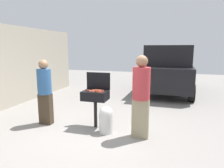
{
  "coord_description": "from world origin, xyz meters",
  "views": [
    {
      "loc": [
        1.71,
        -4.12,
        1.92
      ],
      "look_at": [
        0.25,
        0.79,
        1.0
      ],
      "focal_mm": 32.39,
      "sensor_mm": 36.0,
      "label": 1
    }
  ],
  "objects_px": {
    "hot_dog_2": "(99,92)",
    "person_left": "(45,90)",
    "person_right": "(141,94)",
    "hot_dog_4": "(95,90)",
    "hot_dog_5": "(92,91)",
    "hot_dog_3": "(92,91)",
    "hot_dog_8": "(101,91)",
    "hot_dog_7": "(101,90)",
    "propane_tank": "(106,119)",
    "parked_minivan": "(168,69)",
    "hot_dog_6": "(97,90)",
    "hot_dog_0": "(99,90)",
    "bbq_grill": "(95,97)",
    "hot_dog_1": "(95,91)",
    "hot_dog_9": "(88,90)"
  },
  "relations": [
    {
      "from": "hot_dog_2",
      "to": "bbq_grill",
      "type": "bearing_deg",
      "value": 136.01
    },
    {
      "from": "hot_dog_4",
      "to": "person_right",
      "type": "bearing_deg",
      "value": -14.94
    },
    {
      "from": "hot_dog_9",
      "to": "hot_dog_3",
      "type": "bearing_deg",
      "value": -28.01
    },
    {
      "from": "hot_dog_1",
      "to": "hot_dog_3",
      "type": "bearing_deg",
      "value": -159.48
    },
    {
      "from": "hot_dog_7",
      "to": "hot_dog_5",
      "type": "bearing_deg",
      "value": -132.09
    },
    {
      "from": "hot_dog_2",
      "to": "hot_dog_9",
      "type": "relative_size",
      "value": 1.0
    },
    {
      "from": "hot_dog_5",
      "to": "person_right",
      "type": "distance_m",
      "value": 1.18
    },
    {
      "from": "hot_dog_3",
      "to": "hot_dog_4",
      "type": "distance_m",
      "value": 0.14
    },
    {
      "from": "hot_dog_5",
      "to": "hot_dog_8",
      "type": "xyz_separation_m",
      "value": [
        0.22,
        0.05,
        0.0
      ]
    },
    {
      "from": "hot_dog_4",
      "to": "hot_dog_5",
      "type": "xyz_separation_m",
      "value": [
        -0.0,
        -0.17,
        0.0
      ]
    },
    {
      "from": "hot_dog_1",
      "to": "person_left",
      "type": "bearing_deg",
      "value": -175.85
    },
    {
      "from": "hot_dog_5",
      "to": "hot_dog_8",
      "type": "distance_m",
      "value": 0.22
    },
    {
      "from": "hot_dog_3",
      "to": "hot_dog_6",
      "type": "bearing_deg",
      "value": 66.57
    },
    {
      "from": "hot_dog_1",
      "to": "hot_dog_4",
      "type": "distance_m",
      "value": 0.12
    },
    {
      "from": "hot_dog_7",
      "to": "propane_tank",
      "type": "relative_size",
      "value": 0.21
    },
    {
      "from": "hot_dog_6",
      "to": "person_left",
      "type": "xyz_separation_m",
      "value": [
        -1.31,
        -0.25,
        -0.03
      ]
    },
    {
      "from": "hot_dog_0",
      "to": "hot_dog_7",
      "type": "height_order",
      "value": "same"
    },
    {
      "from": "parked_minivan",
      "to": "hot_dog_8",
      "type": "bearing_deg",
      "value": 74.9
    },
    {
      "from": "hot_dog_3",
      "to": "person_right",
      "type": "height_order",
      "value": "person_right"
    },
    {
      "from": "hot_dog_3",
      "to": "hot_dog_8",
      "type": "relative_size",
      "value": 1.0
    },
    {
      "from": "hot_dog_0",
      "to": "hot_dog_1",
      "type": "distance_m",
      "value": 0.1
    },
    {
      "from": "hot_dog_6",
      "to": "person_right",
      "type": "bearing_deg",
      "value": -17.56
    },
    {
      "from": "person_left",
      "to": "person_right",
      "type": "bearing_deg",
      "value": -0.25
    },
    {
      "from": "hot_dog_0",
      "to": "hot_dog_5",
      "type": "relative_size",
      "value": 1.0
    },
    {
      "from": "hot_dog_1",
      "to": "propane_tank",
      "type": "relative_size",
      "value": 0.21
    },
    {
      "from": "hot_dog_5",
      "to": "hot_dog_2",
      "type": "bearing_deg",
      "value": -10.65
    },
    {
      "from": "hot_dog_1",
      "to": "hot_dog_5",
      "type": "bearing_deg",
      "value": -135.33
    },
    {
      "from": "hot_dog_4",
      "to": "propane_tank",
      "type": "height_order",
      "value": "hot_dog_4"
    },
    {
      "from": "person_left",
      "to": "parked_minivan",
      "type": "bearing_deg",
      "value": 61.55
    },
    {
      "from": "hot_dog_3",
      "to": "propane_tank",
      "type": "distance_m",
      "value": 0.74
    },
    {
      "from": "hot_dog_0",
      "to": "hot_dog_9",
      "type": "distance_m",
      "value": 0.25
    },
    {
      "from": "hot_dog_9",
      "to": "bbq_grill",
      "type": "bearing_deg",
      "value": 13.05
    },
    {
      "from": "hot_dog_5",
      "to": "person_left",
      "type": "bearing_deg",
      "value": -178.24
    },
    {
      "from": "hot_dog_1",
      "to": "hot_dog_5",
      "type": "relative_size",
      "value": 1.0
    },
    {
      "from": "person_left",
      "to": "hot_dog_6",
      "type": "bearing_deg",
      "value": 12.91
    },
    {
      "from": "hot_dog_3",
      "to": "hot_dog_7",
      "type": "height_order",
      "value": "same"
    },
    {
      "from": "hot_dog_2",
      "to": "person_right",
      "type": "distance_m",
      "value": 0.98
    },
    {
      "from": "hot_dog_2",
      "to": "person_left",
      "type": "relative_size",
      "value": 0.08
    },
    {
      "from": "hot_dog_6",
      "to": "hot_dog_9",
      "type": "bearing_deg",
      "value": -146.38
    },
    {
      "from": "hot_dog_2",
      "to": "person_left",
      "type": "bearing_deg",
      "value": -179.97
    },
    {
      "from": "hot_dog_3",
      "to": "hot_dog_9",
      "type": "bearing_deg",
      "value": 151.99
    },
    {
      "from": "hot_dog_0",
      "to": "hot_dog_6",
      "type": "distance_m",
      "value": 0.09
    },
    {
      "from": "hot_dog_4",
      "to": "hot_dog_5",
      "type": "bearing_deg",
      "value": -90.95
    },
    {
      "from": "bbq_grill",
      "to": "hot_dog_2",
      "type": "height_order",
      "value": "hot_dog_2"
    },
    {
      "from": "bbq_grill",
      "to": "parked_minivan",
      "type": "xyz_separation_m",
      "value": [
        1.6,
        4.7,
        0.26
      ]
    },
    {
      "from": "hot_dog_3",
      "to": "hot_dog_7",
      "type": "distance_m",
      "value": 0.24
    },
    {
      "from": "hot_dog_2",
      "to": "hot_dog_7",
      "type": "bearing_deg",
      "value": 100.38
    },
    {
      "from": "hot_dog_0",
      "to": "person_right",
      "type": "distance_m",
      "value": 1.1
    },
    {
      "from": "hot_dog_0",
      "to": "hot_dog_8",
      "type": "relative_size",
      "value": 1.0
    },
    {
      "from": "hot_dog_1",
      "to": "hot_dog_9",
      "type": "height_order",
      "value": "same"
    }
  ]
}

